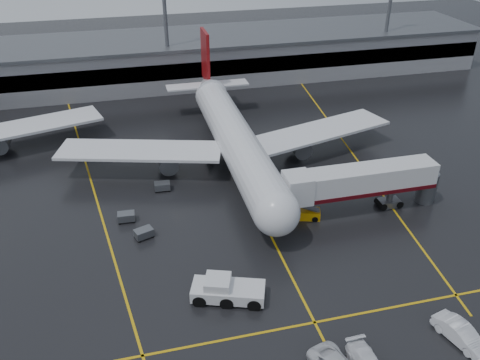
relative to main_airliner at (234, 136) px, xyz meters
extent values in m
plane|color=black|center=(0.00, -9.70, -4.21)|extent=(220.00, 220.00, 0.00)
cube|color=gold|center=(0.00, -9.70, -4.20)|extent=(0.25, 90.00, 0.02)
cube|color=gold|center=(0.00, -31.70, -4.20)|extent=(60.00, 0.25, 0.02)
cube|color=gold|center=(-20.00, 0.30, -4.20)|extent=(9.99, 69.35, 0.02)
cube|color=gold|center=(18.00, 0.30, -4.20)|extent=(7.57, 69.64, 0.02)
cube|color=gray|center=(0.00, 38.30, -0.21)|extent=(120.00, 18.00, 8.00)
cube|color=black|center=(0.00, 29.50, 0.29)|extent=(120.00, 0.40, 3.00)
cube|color=#595B60|center=(0.00, 38.30, 4.09)|extent=(122.00, 19.00, 0.60)
cylinder|color=#595B60|center=(-5.00, 32.30, 8.29)|extent=(0.70, 0.70, 25.00)
cylinder|color=#595B60|center=(40.00, 32.30, 8.29)|extent=(0.70, 0.70, 25.00)
cylinder|color=silver|center=(0.00, -1.70, -0.01)|extent=(5.20, 36.00, 5.20)
sphere|color=silver|center=(0.00, -19.70, -0.01)|extent=(5.20, 5.20, 5.20)
cone|color=silver|center=(0.00, 19.30, 0.59)|extent=(4.94, 8.00, 4.94)
cube|color=maroon|center=(0.00, 20.30, 5.49)|extent=(0.50, 5.50, 8.50)
cube|color=silver|center=(0.00, 19.30, 0.79)|extent=(14.00, 3.00, 0.25)
cube|color=silver|center=(-13.00, 0.30, -0.81)|extent=(22.80, 11.83, 0.40)
cube|color=silver|center=(13.00, 0.30, -0.81)|extent=(22.80, 11.83, 0.40)
cylinder|color=#595B60|center=(-9.50, -0.70, -2.21)|extent=(2.60, 4.50, 2.60)
cylinder|color=#595B60|center=(9.50, -0.70, -2.21)|extent=(2.60, 4.50, 2.60)
cylinder|color=#595B60|center=(0.00, -16.70, -3.21)|extent=(0.56, 0.56, 2.00)
cylinder|color=#595B60|center=(-3.20, 1.30, -3.21)|extent=(0.56, 0.56, 2.00)
cylinder|color=#595B60|center=(3.20, 1.30, -3.21)|extent=(0.56, 0.56, 2.00)
cylinder|color=black|center=(0.00, -16.70, -3.76)|extent=(0.40, 1.10, 1.10)
cylinder|color=black|center=(-3.20, 1.30, -3.66)|extent=(1.00, 1.40, 1.40)
cylinder|color=black|center=(3.20, 1.30, -3.66)|extent=(1.00, 1.40, 1.40)
cube|color=silver|center=(-29.00, 12.30, -0.81)|extent=(22.80, 11.83, 0.40)
cylinder|color=#595B60|center=(-32.50, 11.30, -2.21)|extent=(2.60, 4.50, 2.60)
cube|color=silver|center=(12.00, -15.70, 0.19)|extent=(18.00, 3.20, 3.00)
cube|color=#47060C|center=(12.00, -15.70, -1.11)|extent=(18.00, 3.30, 0.50)
cube|color=silver|center=(3.80, -15.70, 0.19)|extent=(3.00, 3.40, 3.30)
cylinder|color=#595B60|center=(16.00, -15.70, -2.71)|extent=(0.80, 0.80, 3.00)
cube|color=#595B60|center=(16.00, -15.70, -3.76)|extent=(2.60, 1.60, 0.90)
cylinder|color=#595B60|center=(21.00, -15.70, -2.21)|extent=(2.40, 2.40, 4.00)
cylinder|color=black|center=(14.90, -15.70, -3.76)|extent=(0.90, 1.80, 0.90)
cylinder|color=black|center=(17.10, -15.70, -3.76)|extent=(0.90, 1.80, 0.90)
cube|color=silver|center=(-6.92, -26.73, -3.31)|extent=(7.48, 4.94, 1.19)
cube|color=silver|center=(-7.86, -26.40, -2.32)|extent=(3.04, 3.04, 0.99)
cube|color=black|center=(-7.86, -26.40, -2.32)|extent=(2.74, 2.74, 0.89)
cylinder|color=black|center=(-9.36, -25.87, -3.66)|extent=(2.21, 3.24, 1.29)
cylinder|color=black|center=(-6.92, -26.73, -3.66)|extent=(2.21, 3.24, 1.29)
cylinder|color=black|center=(-4.49, -27.59, -3.66)|extent=(2.21, 3.24, 1.29)
cube|color=orange|center=(4.95, -15.62, -3.65)|extent=(3.94, 2.52, 1.12)
cube|color=#595B60|center=(4.95, -15.62, -2.58)|extent=(3.64, 1.90, 1.27)
cylinder|color=black|center=(3.78, -15.27, -3.90)|extent=(1.18, 1.86, 0.71)
cylinder|color=black|center=(6.11, -15.98, -3.90)|extent=(1.18, 1.86, 0.71)
imported|color=white|center=(11.43, -36.75, -3.36)|extent=(3.12, 5.47, 1.71)
cube|color=#595B60|center=(-13.98, -14.94, -3.56)|extent=(2.32, 1.91, 0.90)
cylinder|color=black|center=(-14.56, -15.68, -4.03)|extent=(0.40, 0.20, 0.40)
cylinder|color=black|center=(-13.05, -15.13, -4.03)|extent=(0.40, 0.20, 0.40)
cylinder|color=black|center=(-14.90, -14.74, -4.03)|extent=(0.40, 0.20, 0.40)
cylinder|color=black|center=(-13.40, -14.19, -4.03)|extent=(0.40, 0.20, 0.40)
cube|color=#595B60|center=(-15.71, -11.15, -3.56)|extent=(2.06, 1.40, 0.90)
cylinder|color=black|center=(-16.54, -11.61, -4.03)|extent=(0.40, 0.20, 0.40)
cylinder|color=black|center=(-14.94, -11.69, -4.03)|extent=(0.40, 0.20, 0.40)
cylinder|color=black|center=(-16.49, -10.61, -4.03)|extent=(0.40, 0.20, 0.40)
cylinder|color=black|center=(-14.89, -10.70, -4.03)|extent=(0.40, 0.20, 0.40)
cube|color=#595B60|center=(-10.79, -5.14, -3.56)|extent=(2.08, 1.42, 0.90)
cylinder|color=black|center=(-11.62, -5.59, -4.03)|extent=(0.40, 0.20, 0.40)
cylinder|color=black|center=(-10.02, -5.69, -4.03)|extent=(0.40, 0.20, 0.40)
cylinder|color=black|center=(-11.56, -4.59, -4.03)|extent=(0.40, 0.20, 0.40)
cylinder|color=black|center=(-9.96, -4.69, -4.03)|extent=(0.40, 0.20, 0.40)
camera|label=1|loc=(-14.61, -62.10, 30.05)|focal=37.70mm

